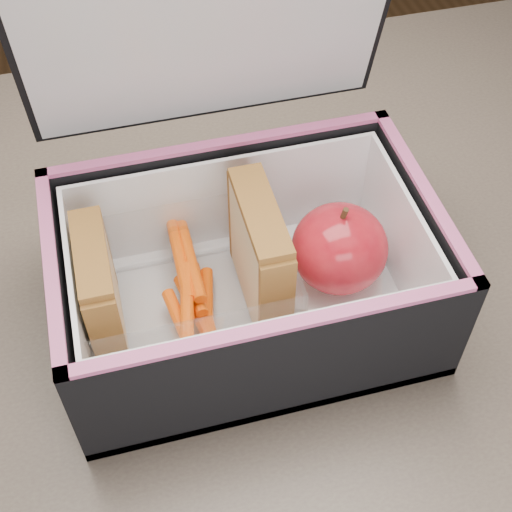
{
  "coord_description": "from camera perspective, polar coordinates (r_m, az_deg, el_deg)",
  "views": [
    {
      "loc": [
        -0.05,
        -0.35,
        1.25
      ],
      "look_at": [
        0.05,
        0.0,
        0.81
      ],
      "focal_mm": 50.0,
      "sensor_mm": 36.0,
      "label": 1
    }
  ],
  "objects": [
    {
      "name": "kitchen_table",
      "position": [
        0.69,
        -3.75,
        -9.17
      ],
      "size": [
        1.2,
        0.8,
        0.75
      ],
      "color": "brown",
      "rests_on": "ground"
    },
    {
      "name": "lunch_bag",
      "position": [
        0.56,
        -0.83,
        -0.66
      ],
      "size": [
        0.29,
        0.24,
        0.3
      ],
      "color": "black",
      "rests_on": "kitchen_table"
    },
    {
      "name": "plastic_tub",
      "position": [
        0.57,
        -5.84,
        -2.52
      ],
      "size": [
        0.17,
        0.12,
        0.07
      ],
      "primitive_type": null,
      "color": "white",
      "rests_on": "lunch_bag"
    },
    {
      "name": "sandwich_left",
      "position": [
        0.56,
        -12.33,
        -2.75
      ],
      "size": [
        0.02,
        0.09,
        0.1
      ],
      "color": "beige",
      "rests_on": "plastic_tub"
    },
    {
      "name": "sandwich_right",
      "position": [
        0.56,
        0.31,
        0.08
      ],
      "size": [
        0.03,
        0.1,
        0.11
      ],
      "color": "beige",
      "rests_on": "plastic_tub"
    },
    {
      "name": "carrot_sticks",
      "position": [
        0.59,
        -5.16,
        -2.98
      ],
      "size": [
        0.05,
        0.15,
        0.03
      ],
      "color": "#F45306",
      "rests_on": "plastic_tub"
    },
    {
      "name": "paper_napkin",
      "position": [
        0.62,
        6.3,
        -1.63
      ],
      "size": [
        0.11,
        0.11,
        0.01
      ],
      "primitive_type": "cube",
      "rotation": [
        0.0,
        0.0,
        -0.41
      ],
      "color": "white",
      "rests_on": "lunch_bag"
    },
    {
      "name": "red_apple",
      "position": [
        0.59,
        6.7,
        0.61
      ],
      "size": [
        0.1,
        0.1,
        0.08
      ],
      "rotation": [
        0.0,
        0.0,
        0.39
      ],
      "color": "maroon",
      "rests_on": "paper_napkin"
    }
  ]
}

